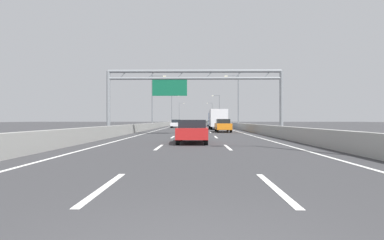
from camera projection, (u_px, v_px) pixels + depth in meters
name	position (u px, v px, depth m)	size (l,w,h in m)	color
ground_plane	(196.00, 124.00, 102.59)	(260.00, 260.00, 0.00)	#38383A
lane_dash_left_0	(104.00, 187.00, 6.12)	(0.16, 3.00, 0.01)	white
lane_dash_left_1	(159.00, 147.00, 15.12)	(0.16, 3.00, 0.01)	white
lane_dash_left_2	(173.00, 137.00, 24.12)	(0.16, 3.00, 0.01)	white
lane_dash_left_3	(179.00, 132.00, 33.12)	(0.16, 3.00, 0.01)	white
lane_dash_left_4	(183.00, 130.00, 42.12)	(0.16, 3.00, 0.01)	white
lane_dash_left_5	(185.00, 128.00, 51.12)	(0.16, 3.00, 0.01)	white
lane_dash_left_6	(187.00, 127.00, 60.12)	(0.16, 3.00, 0.01)	white
lane_dash_left_7	(188.00, 126.00, 69.12)	(0.16, 3.00, 0.01)	white
lane_dash_left_8	(189.00, 125.00, 78.12)	(0.16, 3.00, 0.01)	white
lane_dash_left_9	(190.00, 125.00, 87.12)	(0.16, 3.00, 0.01)	white
lane_dash_left_10	(190.00, 124.00, 96.12)	(0.16, 3.00, 0.01)	white
lane_dash_left_11	(191.00, 124.00, 105.11)	(0.16, 3.00, 0.01)	white
lane_dash_left_12	(191.00, 124.00, 114.11)	(0.16, 3.00, 0.01)	white
lane_dash_left_13	(191.00, 123.00, 123.11)	(0.16, 3.00, 0.01)	white
lane_dash_left_14	(192.00, 123.00, 132.11)	(0.16, 3.00, 0.01)	white
lane_dash_left_15	(192.00, 123.00, 141.11)	(0.16, 3.00, 0.01)	white
lane_dash_left_16	(192.00, 123.00, 150.11)	(0.16, 3.00, 0.01)	white
lane_dash_left_17	(192.00, 123.00, 159.11)	(0.16, 3.00, 0.01)	white
lane_dash_right_0	(275.00, 188.00, 6.07)	(0.16, 3.00, 0.01)	white
lane_dash_right_1	(228.00, 147.00, 15.07)	(0.16, 3.00, 0.01)	white
lane_dash_right_2	(216.00, 137.00, 24.07)	(0.16, 3.00, 0.01)	white
lane_dash_right_3	(210.00, 132.00, 33.07)	(0.16, 3.00, 0.01)	white
lane_dash_right_4	(207.00, 130.00, 42.07)	(0.16, 3.00, 0.01)	white
lane_dash_right_5	(205.00, 128.00, 51.07)	(0.16, 3.00, 0.01)	white
lane_dash_right_6	(204.00, 127.00, 60.07)	(0.16, 3.00, 0.01)	white
lane_dash_right_7	(203.00, 126.00, 69.07)	(0.16, 3.00, 0.01)	white
lane_dash_right_8	(202.00, 125.00, 78.07)	(0.16, 3.00, 0.01)	white
lane_dash_right_9	(202.00, 125.00, 87.07)	(0.16, 3.00, 0.01)	white
lane_dash_right_10	(201.00, 124.00, 96.07)	(0.16, 3.00, 0.01)	white
lane_dash_right_11	(201.00, 124.00, 105.06)	(0.16, 3.00, 0.01)	white
lane_dash_right_12	(200.00, 124.00, 114.06)	(0.16, 3.00, 0.01)	white
lane_dash_right_13	(200.00, 123.00, 123.06)	(0.16, 3.00, 0.01)	white
lane_dash_right_14	(200.00, 123.00, 132.06)	(0.16, 3.00, 0.01)	white
lane_dash_right_15	(199.00, 123.00, 141.06)	(0.16, 3.00, 0.01)	white
lane_dash_right_16	(199.00, 123.00, 150.06)	(0.16, 3.00, 0.01)	white
lane_dash_right_17	(199.00, 123.00, 159.06)	(0.16, 3.00, 0.01)	white
edge_line_left	(179.00, 125.00, 90.66)	(0.16, 176.00, 0.01)	white
edge_line_right	(212.00, 125.00, 90.52)	(0.16, 176.00, 0.01)	white
barrier_left	(178.00, 122.00, 112.69)	(0.45, 220.00, 0.95)	#9E9E99
barrier_right	(213.00, 122.00, 112.49)	(0.45, 220.00, 0.95)	#9E9E99
sign_gantry	(191.00, 85.00, 28.24)	(17.27, 0.36, 6.36)	gray
streetlamp_left_mid	(154.00, 98.00, 51.76)	(2.58, 0.28, 9.50)	slate
streetlamp_right_mid	(237.00, 98.00, 51.55)	(2.58, 0.28, 9.50)	slate
streetlamp_left_far	(172.00, 108.00, 93.48)	(2.58, 0.28, 9.50)	slate
streetlamp_right_far	(219.00, 108.00, 93.27)	(2.58, 0.28, 9.50)	slate
streetlamp_left_distant	(180.00, 112.00, 135.19)	(2.58, 0.28, 9.50)	slate
streetlamp_right_distant	(212.00, 112.00, 134.98)	(2.58, 0.28, 9.50)	slate
white_car	(176.00, 124.00, 53.69)	(1.81, 4.17, 1.51)	silver
black_car	(196.00, 122.00, 99.67)	(1.75, 4.45, 1.42)	black
orange_car	(223.00, 125.00, 34.65)	(1.73, 4.48, 1.55)	orange
red_car	(192.00, 131.00, 17.97)	(1.83, 4.25, 1.44)	red
silver_car	(212.00, 123.00, 66.94)	(1.88, 4.63, 1.43)	#A8ADB2
green_car	(196.00, 122.00, 89.54)	(1.79, 4.49, 1.41)	#1E7A38
box_truck	(218.00, 118.00, 44.47)	(2.44, 7.76, 3.00)	#194799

